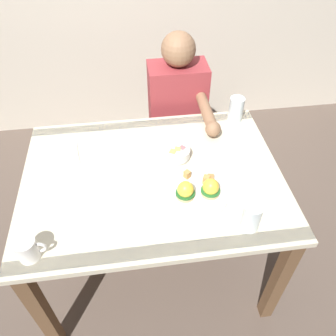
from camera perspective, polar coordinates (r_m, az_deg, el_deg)
The scene contains 9 objects.
ground_plane at distance 2.16m, azimuth -1.97°, elevation -15.06°, with size 6.00×6.00×0.00m, color brown.
dining_table at distance 1.65m, azimuth -2.50°, elevation -3.86°, with size 1.20×0.90×0.74m.
eggs_benedict_plate at distance 1.47m, azimuth 5.05°, elevation -3.91°, with size 0.27×0.27×0.09m.
fruit_bowl at distance 1.64m, azimuth 1.57°, elevation 2.49°, with size 0.12×0.12×0.06m.
coffee_mug at distance 1.37m, azimuth -22.58°, elevation -12.43°, with size 0.11×0.08×0.09m.
fork at distance 1.75m, azimuth -15.19°, elevation 2.76°, with size 0.05×0.16×0.00m.
water_glass_near at distance 1.90m, azimuth 11.34°, elevation 9.41°, with size 0.08×0.08×0.14m.
water_glass_far at distance 1.38m, azimuth 13.84°, elevation -8.17°, with size 0.07×0.07×0.13m.
diner_person at distance 2.11m, azimuth 1.76°, elevation 9.28°, with size 0.34×0.54×1.14m.
Camera 1 is at (-0.08, -1.09, 1.87)m, focal length 36.19 mm.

